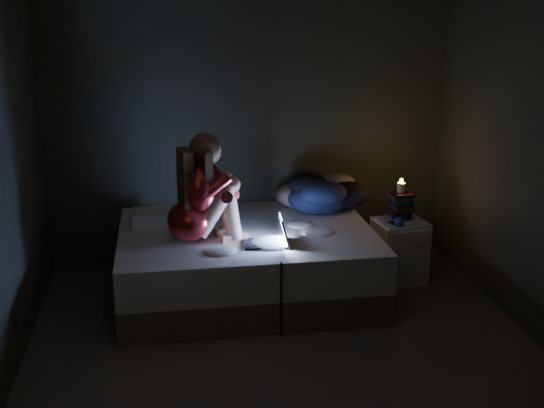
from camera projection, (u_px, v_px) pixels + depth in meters
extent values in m
cube|color=#433A35|center=(288.00, 359.00, 4.72)|extent=(3.60, 3.80, 0.02)
cube|color=#353631|center=(250.00, 121.00, 6.13)|extent=(3.60, 0.02, 2.60)
cube|color=#353631|center=(387.00, 304.00, 2.53)|extent=(3.60, 0.02, 2.60)
cube|color=silver|center=(158.00, 217.00, 5.71)|extent=(0.40, 0.29, 0.12)
cube|color=silver|center=(399.00, 251.00, 5.92)|extent=(0.45, 0.41, 0.54)
cylinder|color=beige|center=(401.00, 188.00, 5.85)|extent=(0.07, 0.07, 0.08)
cube|color=black|center=(394.00, 223.00, 5.76)|extent=(0.11, 0.15, 0.01)
sphere|color=navy|center=(397.00, 221.00, 5.70)|extent=(0.08, 0.08, 0.08)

